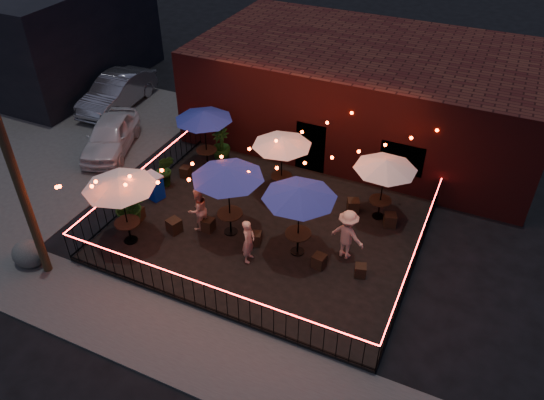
% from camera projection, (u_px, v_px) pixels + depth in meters
% --- Properties ---
extents(ground, '(110.00, 110.00, 0.00)m').
position_uv_depth(ground, '(239.00, 269.00, 16.76)').
color(ground, black).
rests_on(ground, ground).
extents(patio, '(10.00, 8.00, 0.15)m').
position_uv_depth(patio, '(266.00, 230.00, 18.17)').
color(patio, black).
rests_on(patio, ground).
extents(sidewalk, '(18.00, 2.50, 0.05)m').
position_uv_depth(sidewalk, '(183.00, 344.00, 14.38)').
color(sidewalk, '#484542').
rests_on(sidewalk, ground).
extents(parking_lot, '(11.00, 12.00, 0.02)m').
position_uv_depth(parking_lot, '(44.00, 133.00, 23.73)').
color(parking_lot, '#484542').
rests_on(parking_lot, ground).
extents(brick_building, '(14.00, 8.00, 4.00)m').
position_uv_depth(brick_building, '(368.00, 92.00, 22.50)').
color(brick_building, '#3C1210').
rests_on(brick_building, ground).
extents(background_building, '(12.00, 9.00, 5.00)m').
position_uv_depth(background_building, '(15.00, 25.00, 27.91)').
color(background_building, black).
rests_on(background_building, ground).
extents(utility_pole, '(0.26, 0.26, 8.00)m').
position_uv_depth(utility_pole, '(12.00, 163.00, 14.31)').
color(utility_pole, '#3E2C19').
rests_on(utility_pole, ground).
extents(fence_front, '(10.00, 0.04, 1.04)m').
position_uv_depth(fence_front, '(205.00, 297.00, 14.91)').
color(fence_front, black).
rests_on(fence_front, patio).
extents(fence_left, '(0.04, 8.00, 1.04)m').
position_uv_depth(fence_left, '(143.00, 181.00, 19.51)').
color(fence_left, black).
rests_on(fence_left, patio).
extents(fence_right, '(0.04, 8.00, 1.04)m').
position_uv_depth(fence_right, '(414.00, 260.00, 16.13)').
color(fence_right, black).
rests_on(fence_right, patio).
extents(festoon_lights, '(10.02, 8.72, 1.32)m').
position_uv_depth(festoon_lights, '(233.00, 168.00, 16.84)').
color(festoon_lights, '#FF2A06').
rests_on(festoon_lights, ground).
extents(cafe_table_0, '(2.50, 2.50, 2.54)m').
position_uv_depth(cafe_table_0, '(119.00, 183.00, 16.24)').
color(cafe_table_0, black).
rests_on(cafe_table_0, patio).
extents(cafe_table_1, '(2.73, 2.73, 2.45)m').
position_uv_depth(cafe_table_1, '(204.00, 116.00, 19.93)').
color(cafe_table_1, black).
rests_on(cafe_table_1, patio).
extents(cafe_table_2, '(2.88, 2.88, 2.61)m').
position_uv_depth(cafe_table_2, '(227.00, 173.00, 16.55)').
color(cafe_table_2, black).
rests_on(cafe_table_2, patio).
extents(cafe_table_3, '(2.50, 2.50, 2.37)m').
position_uv_depth(cafe_table_3, '(282.00, 142.00, 18.55)').
color(cafe_table_3, black).
rests_on(cafe_table_3, patio).
extents(cafe_table_4, '(2.89, 2.89, 2.55)m').
position_uv_depth(cafe_table_4, '(300.00, 194.00, 15.78)').
color(cafe_table_4, black).
rests_on(cafe_table_4, patio).
extents(cafe_table_5, '(2.73, 2.73, 2.34)m').
position_uv_depth(cafe_table_5, '(386.00, 165.00, 17.37)').
color(cafe_table_5, black).
rests_on(cafe_table_5, patio).
extents(bistro_chair_0, '(0.42, 0.42, 0.45)m').
position_uv_depth(bistro_chair_0, '(138.00, 214.00, 18.42)').
color(bistro_chair_0, black).
rests_on(bistro_chair_0, patio).
extents(bistro_chair_1, '(0.53, 0.53, 0.49)m').
position_uv_depth(bistro_chair_1, '(174.00, 226.00, 17.84)').
color(bistro_chair_1, black).
rests_on(bistro_chair_1, patio).
extents(bistro_chair_2, '(0.40, 0.40, 0.43)m').
position_uv_depth(bistro_chair_2, '(186.00, 172.00, 20.55)').
color(bistro_chair_2, black).
rests_on(bistro_chair_2, patio).
extents(bistro_chair_3, '(0.43, 0.43, 0.42)m').
position_uv_depth(bistro_chair_3, '(237.00, 179.00, 20.16)').
color(bistro_chair_3, black).
rests_on(bistro_chair_3, patio).
extents(bistro_chair_4, '(0.38, 0.38, 0.44)m').
position_uv_depth(bistro_chair_4, '(208.00, 225.00, 17.93)').
color(bistro_chair_4, black).
rests_on(bistro_chair_4, patio).
extents(bistro_chair_5, '(0.47, 0.47, 0.45)m').
position_uv_depth(bistro_chair_5, '(255.00, 238.00, 17.36)').
color(bistro_chair_5, black).
rests_on(bistro_chair_5, patio).
extents(bistro_chair_6, '(0.44, 0.44, 0.40)m').
position_uv_depth(bistro_chair_6, '(282.00, 191.00, 19.52)').
color(bistro_chair_6, black).
rests_on(bistro_chair_6, patio).
extents(bistro_chair_7, '(0.50, 0.50, 0.45)m').
position_uv_depth(bistro_chair_7, '(305.00, 200.00, 19.04)').
color(bistro_chair_7, black).
rests_on(bistro_chair_7, patio).
extents(bistro_chair_8, '(0.43, 0.43, 0.45)m').
position_uv_depth(bistro_chair_8, '(319.00, 261.00, 16.49)').
color(bistro_chair_8, black).
rests_on(bistro_chair_8, patio).
extents(bistro_chair_9, '(0.43, 0.43, 0.41)m').
position_uv_depth(bistro_chair_9, '(360.00, 271.00, 16.19)').
color(bistro_chair_9, black).
rests_on(bistro_chair_9, patio).
extents(bistro_chair_10, '(0.54, 0.54, 0.48)m').
position_uv_depth(bistro_chair_10, '(353.00, 206.00, 18.75)').
color(bistro_chair_10, black).
rests_on(bistro_chair_10, patio).
extents(bistro_chair_11, '(0.51, 0.51, 0.47)m').
position_uv_depth(bistro_chair_11, '(390.00, 220.00, 18.11)').
color(bistro_chair_11, black).
rests_on(bistro_chair_11, patio).
extents(patron_a, '(0.41, 0.59, 1.53)m').
position_uv_depth(patron_a, '(248.00, 241.00, 16.43)').
color(patron_a, '#D7A792').
rests_on(patron_a, patio).
extents(patron_b, '(0.84, 0.93, 1.57)m').
position_uv_depth(patron_b, '(198.00, 209.00, 17.70)').
color(patron_b, tan).
rests_on(patron_b, patio).
extents(patron_c, '(1.24, 0.87, 1.75)m').
position_uv_depth(patron_c, '(347.00, 235.00, 16.51)').
color(patron_c, tan).
rests_on(patron_c, patio).
extents(potted_shrub_a, '(1.47, 1.31, 1.47)m').
position_uv_depth(potted_shrub_a, '(130.00, 206.00, 17.91)').
color(potted_shrub_a, '#183E14').
rests_on(potted_shrub_a, patio).
extents(potted_shrub_b, '(0.91, 0.82, 1.36)m').
position_uv_depth(potted_shrub_b, '(165.00, 170.00, 19.80)').
color(potted_shrub_b, '#153D0D').
rests_on(potted_shrub_b, patio).
extents(potted_shrub_c, '(0.94, 0.94, 1.36)m').
position_uv_depth(potted_shrub_c, '(221.00, 144.00, 21.29)').
color(potted_shrub_c, '#0E350D').
rests_on(potted_shrub_c, patio).
extents(cooler, '(0.84, 0.70, 0.96)m').
position_uv_depth(cooler, '(153.00, 186.00, 19.30)').
color(cooler, '#0625AD').
rests_on(cooler, patio).
extents(boulder, '(1.25, 1.17, 0.78)m').
position_uv_depth(boulder, '(29.00, 254.00, 16.74)').
color(boulder, '#484743').
rests_on(boulder, ground).
extents(car_white, '(3.02, 4.41, 1.40)m').
position_uv_depth(car_white, '(110.00, 135.00, 22.15)').
color(car_white, beige).
rests_on(car_white, ground).
extents(car_silver, '(1.97, 4.81, 1.55)m').
position_uv_depth(car_silver, '(117.00, 92.00, 25.35)').
color(car_silver, '#96969E').
rests_on(car_silver, ground).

